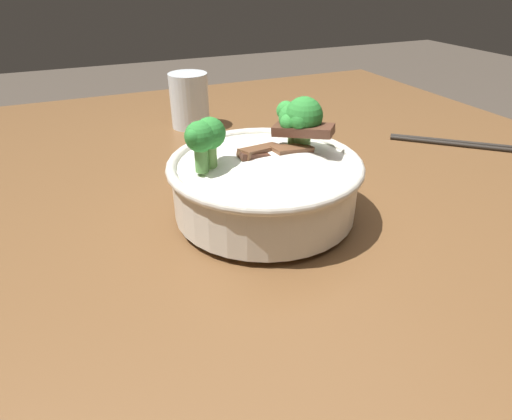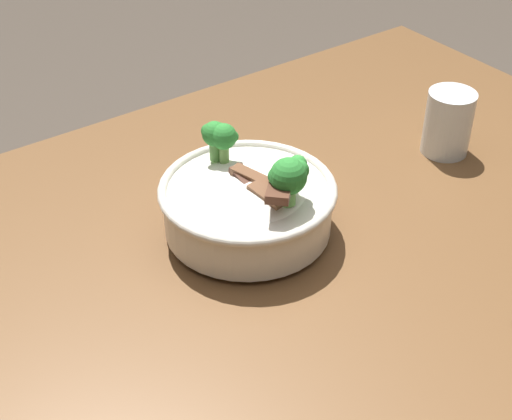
{
  "view_description": "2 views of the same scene",
  "coord_description": "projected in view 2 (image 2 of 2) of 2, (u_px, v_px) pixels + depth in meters",
  "views": [
    {
      "loc": [
        -0.46,
        0.3,
        1.04
      ],
      "look_at": [
        -0.08,
        0.14,
        0.8
      ],
      "focal_mm": 30.04,
      "sensor_mm": 36.0,
      "label": 1
    },
    {
      "loc": [
        -0.49,
        -0.51,
        1.38
      ],
      "look_at": [
        -0.06,
        0.08,
        0.83
      ],
      "focal_mm": 52.42,
      "sensor_mm": 36.0,
      "label": 2
    }
  ],
  "objects": [
    {
      "name": "dining_table",
      "position": [
        331.0,
        313.0,
        0.97
      ],
      "size": [
        1.18,
        0.97,
        0.77
      ],
      "color": "brown",
      "rests_on": "ground"
    },
    {
      "name": "drinking_glass",
      "position": [
        448.0,
        126.0,
        1.11
      ],
      "size": [
        0.07,
        0.07,
        0.1
      ],
      "color": "white",
      "rests_on": "dining_table"
    },
    {
      "name": "rice_bowl",
      "position": [
        249.0,
        201.0,
        0.94
      ],
      "size": [
        0.23,
        0.23,
        0.13
      ],
      "color": "silver",
      "rests_on": "dining_table"
    }
  ]
}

